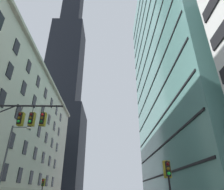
% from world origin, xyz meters
% --- Properties ---
extents(dark_skyscraper, '(24.90, 24.90, 181.84)m').
position_xyz_m(dark_skyscraper, '(-21.51, 79.90, 53.38)').
color(dark_skyscraper, black).
rests_on(dark_skyscraper, ground).
extents(glass_office_midrise, '(19.77, 35.94, 52.70)m').
position_xyz_m(glass_office_midrise, '(20.83, 23.02, 26.35)').
color(glass_office_midrise, slate).
rests_on(glass_office_midrise, ground).
extents(traffic_signal_mast, '(6.41, 0.63, 7.78)m').
position_xyz_m(traffic_signal_mast, '(-4.40, 4.56, 5.83)').
color(traffic_signal_mast, black).
rests_on(traffic_signal_mast, sidewalk_left).
extents(traffic_light_near_right, '(0.40, 0.63, 3.27)m').
position_xyz_m(traffic_light_near_right, '(6.56, 3.55, 2.74)').
color(traffic_light_near_right, black).
rests_on(traffic_light_near_right, sidewalk_right).
extents(traffic_light_far_left, '(0.40, 0.63, 3.29)m').
position_xyz_m(traffic_light_far_left, '(-6.76, 21.65, 2.75)').
color(traffic_light_far_left, black).
rests_on(traffic_light_far_left, sidewalk_left).
extents(street_lamppost, '(2.17, 0.32, 8.04)m').
position_xyz_m(street_lamppost, '(-7.59, 11.31, 4.89)').
color(street_lamppost, '#47474C').
rests_on(street_lamppost, sidewalk_left).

